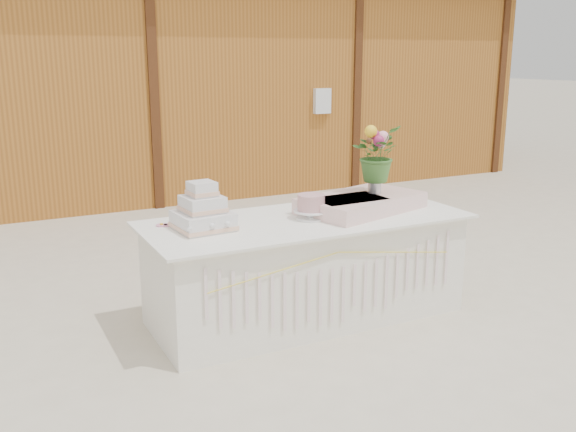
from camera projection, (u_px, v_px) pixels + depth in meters
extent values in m
plane|color=beige|center=(306.00, 316.00, 4.88)|extent=(80.00, 80.00, 0.00)
cube|color=#9C5F20|center=(118.00, 84.00, 9.70)|extent=(12.00, 4.00, 3.00)
cube|color=white|center=(306.00, 269.00, 4.79)|extent=(2.28, 0.88, 0.75)
cube|color=white|center=(307.00, 220.00, 4.70)|extent=(2.40, 1.00, 0.02)
cube|color=silver|center=(203.00, 221.00, 4.38)|extent=(0.38, 0.38, 0.12)
cube|color=beige|center=(203.00, 226.00, 4.39)|extent=(0.40, 0.40, 0.03)
cube|color=silver|center=(202.00, 204.00, 4.36)|extent=(0.28, 0.28, 0.11)
cube|color=beige|center=(203.00, 209.00, 4.36)|extent=(0.29, 0.29, 0.03)
cube|color=silver|center=(202.00, 189.00, 4.33)|extent=(0.18, 0.18, 0.10)
cube|color=beige|center=(202.00, 193.00, 4.34)|extent=(0.19, 0.19, 0.03)
cylinder|color=white|center=(311.00, 218.00, 4.67)|extent=(0.22, 0.22, 0.01)
cylinder|color=white|center=(311.00, 214.00, 4.67)|extent=(0.06, 0.06, 0.04)
cylinder|color=white|center=(311.00, 211.00, 4.66)|extent=(0.25, 0.25, 0.01)
cylinder|color=#C99194|center=(311.00, 202.00, 4.65)|extent=(0.20, 0.20, 0.12)
cube|color=beige|center=(361.00, 203.00, 4.91)|extent=(1.06, 0.79, 0.12)
cylinder|color=silver|center=(375.00, 184.00, 4.97)|extent=(0.10, 0.10, 0.14)
imported|color=#3E702D|center=(376.00, 148.00, 4.90)|extent=(0.51, 0.50, 0.43)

